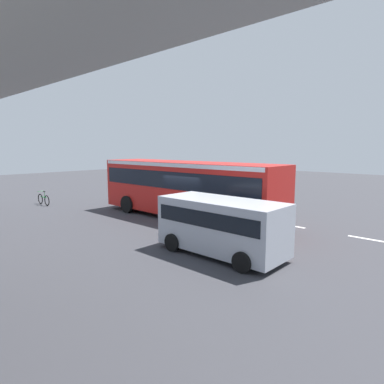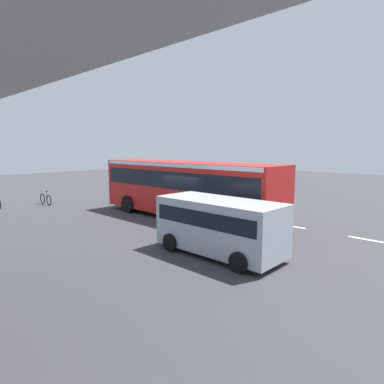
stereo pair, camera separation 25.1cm
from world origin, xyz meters
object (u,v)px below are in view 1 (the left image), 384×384
parked_van (221,223)px  city_bus (186,185)px  bicycle_green (44,199)px  pedestrian (199,194)px

parked_van → city_bus: bearing=-34.3°
bicycle_green → pedestrian: bearing=-142.7°
parked_van → bicycle_green: parked_van is taller
parked_van → pedestrian: 9.45m
parked_van → pedestrian: parked_van is taller
city_bus → bicycle_green: 10.89m
city_bus → pedestrian: city_bus is taller
bicycle_green → pedestrian: pedestrian is taller
bicycle_green → city_bus: bearing=-160.7°
pedestrian → city_bus: bearing=118.3°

